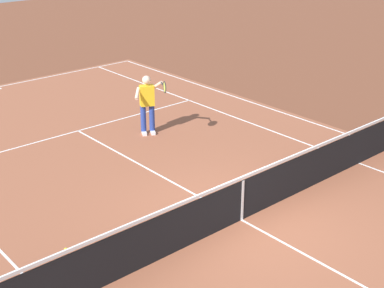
# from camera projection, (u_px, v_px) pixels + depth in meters

# --- Properties ---
(ground_plane) EXTENTS (60.00, 60.00, 0.00)m
(ground_plane) POSITION_uv_depth(u_px,v_px,m) (241.00, 220.00, 11.10)
(ground_plane) COLOR brown
(court_slab) EXTENTS (24.20, 11.40, 0.00)m
(court_slab) POSITION_uv_depth(u_px,v_px,m) (241.00, 220.00, 11.10)
(court_slab) COLOR #935138
(court_slab) RESTS_ON ground_plane
(court_line_markings) EXTENTS (23.85, 11.05, 0.01)m
(court_line_markings) POSITION_uv_depth(u_px,v_px,m) (241.00, 220.00, 11.10)
(court_line_markings) COLOR white
(court_line_markings) RESTS_ON ground_plane
(tennis_net) EXTENTS (0.10, 11.70, 1.08)m
(tennis_net) POSITION_uv_depth(u_px,v_px,m) (242.00, 198.00, 10.91)
(tennis_net) COLOR #2D2D33
(tennis_net) RESTS_ON ground_plane
(tennis_player_near) EXTENTS (1.19, 0.75, 1.70)m
(tennis_player_near) POSITION_uv_depth(u_px,v_px,m) (148.00, 102.00, 15.00)
(tennis_player_near) COLOR navy
(tennis_player_near) RESTS_ON ground_plane
(tennis_ball) EXTENTS (0.07, 0.07, 0.07)m
(tennis_ball) POSITION_uv_depth(u_px,v_px,m) (66.00, 250.00, 10.07)
(tennis_ball) COLOR #CCE01E
(tennis_ball) RESTS_ON ground_plane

